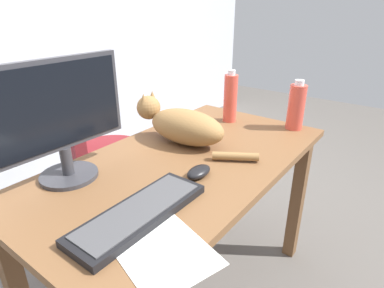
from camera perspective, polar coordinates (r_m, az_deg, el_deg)
desk at (r=1.33m, az=-1.34°, el=-7.27°), size 1.32×0.70×0.76m
office_chair at (r=2.01m, az=-15.68°, el=-4.44°), size 0.51×0.48×0.93m
monitor at (r=1.14m, az=-22.52°, el=4.48°), size 0.48×0.20×0.41m
keyboard at (r=0.96m, az=-9.27°, el=-11.92°), size 0.44×0.15×0.03m
cat at (r=1.40m, az=-1.77°, el=3.46°), size 0.20×0.61×0.20m
computer_mouse at (r=1.15m, az=1.20°, el=-4.96°), size 0.11×0.06×0.04m
paper_sheet at (r=0.86m, az=-5.78°, el=-17.75°), size 0.29×0.34×0.00m
water_bottle at (r=1.66m, az=6.83°, el=8.15°), size 0.07×0.07×0.26m
spray_bottle at (r=1.63m, az=18.03°, el=6.34°), size 0.08×0.08×0.24m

